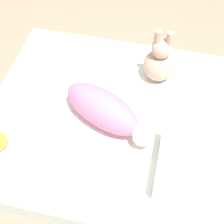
{
  "coord_description": "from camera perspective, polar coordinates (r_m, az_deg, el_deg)",
  "views": [
    {
      "loc": [
        -0.15,
        0.88,
        1.43
      ],
      "look_at": [
        0.04,
        0.02,
        0.19
      ],
      "focal_mm": 50.0,
      "sensor_mm": 36.0,
      "label": 1
    }
  ],
  "objects": [
    {
      "name": "ground_plane",
      "position": [
        1.69,
        1.6,
        -3.6
      ],
      "size": [
        12.0,
        12.0,
        0.0
      ],
      "primitive_type": "plane",
      "color": "#7A6B56"
    },
    {
      "name": "bed_mattress",
      "position": [
        1.63,
        1.66,
        -2.3
      ],
      "size": [
        1.36,
        1.09,
        0.14
      ],
      "color": "white",
      "rests_on": "ground_plane"
    },
    {
      "name": "pillow",
      "position": [
        1.42,
        16.27,
        -10.22
      ],
      "size": [
        0.39,
        0.31,
        0.11
      ],
      "color": "white",
      "rests_on": "bed_mattress"
    },
    {
      "name": "swaddled_baby",
      "position": [
        1.49,
        -1.22,
        0.31
      ],
      "size": [
        0.5,
        0.34,
        0.18
      ],
      "rotation": [
        0.0,
        0.0,
        2.71
      ],
      "color": "pink",
      "rests_on": "bed_mattress"
    },
    {
      "name": "bunny_plush",
      "position": [
        1.68,
        8.68,
        9.1
      ],
      "size": [
        0.17,
        0.17,
        0.31
      ],
      "color": "tan",
      "rests_on": "bed_mattress"
    }
  ]
}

